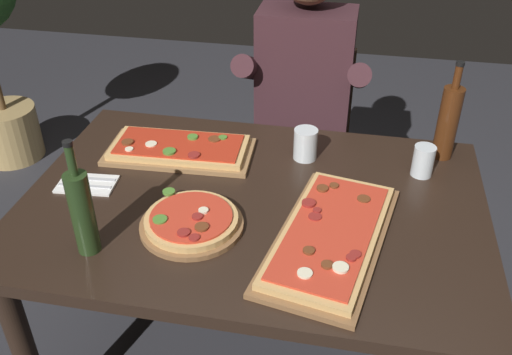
% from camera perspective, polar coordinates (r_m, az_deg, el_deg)
% --- Properties ---
extents(dining_table, '(1.40, 0.96, 0.74)m').
position_cam_1_polar(dining_table, '(1.78, -0.31, -4.78)').
color(dining_table, black).
rests_on(dining_table, ground_plane).
extents(pizza_rectangular_front, '(0.51, 0.26, 0.05)m').
position_cam_1_polar(pizza_rectangular_front, '(1.95, -7.74, 2.87)').
color(pizza_rectangular_front, olive).
rests_on(pizza_rectangular_front, dining_table).
extents(pizza_rectangular_left, '(0.38, 0.62, 0.05)m').
position_cam_1_polar(pizza_rectangular_left, '(1.57, 7.55, -5.85)').
color(pizza_rectangular_left, brown).
rests_on(pizza_rectangular_left, dining_table).
extents(pizza_round_far, '(0.30, 0.30, 0.05)m').
position_cam_1_polar(pizza_round_far, '(1.61, -6.54, -4.48)').
color(pizza_round_far, brown).
rests_on(pizza_round_far, dining_table).
extents(wine_bottle_dark, '(0.07, 0.07, 0.34)m').
position_cam_1_polar(wine_bottle_dark, '(1.97, 18.83, 5.40)').
color(wine_bottle_dark, '#47230F').
rests_on(wine_bottle_dark, dining_table).
extents(oil_bottle_amber, '(0.06, 0.06, 0.34)m').
position_cam_1_polar(oil_bottle_amber, '(1.53, -17.17, -3.24)').
color(oil_bottle_amber, '#233819').
rests_on(oil_bottle_amber, dining_table).
extents(tumbler_near_camera, '(0.07, 0.07, 0.10)m').
position_cam_1_polar(tumbler_near_camera, '(1.89, 16.51, 1.46)').
color(tumbler_near_camera, silver).
rests_on(tumbler_near_camera, dining_table).
extents(tumbler_far_side, '(0.08, 0.08, 0.11)m').
position_cam_1_polar(tumbler_far_side, '(1.90, 5.01, 3.21)').
color(tumbler_far_side, silver).
rests_on(tumbler_far_side, dining_table).
extents(napkin_cutlery_set, '(0.19, 0.12, 0.01)m').
position_cam_1_polar(napkin_cutlery_set, '(1.86, -16.71, -0.63)').
color(napkin_cutlery_set, white).
rests_on(napkin_cutlery_set, dining_table).
extents(diner_chair, '(0.44, 0.44, 0.87)m').
position_cam_1_polar(diner_chair, '(2.56, 4.79, 4.05)').
color(diner_chair, '#3D2B1E').
rests_on(diner_chair, ground_plane).
extents(seated_diner, '(0.53, 0.41, 1.33)m').
position_cam_1_polar(seated_diner, '(2.34, 4.71, 8.07)').
color(seated_diner, '#23232D').
rests_on(seated_diner, ground_plane).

